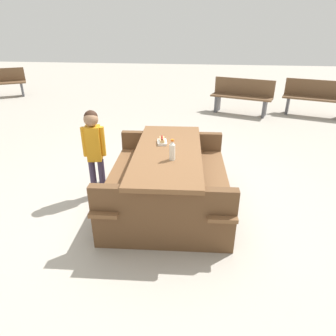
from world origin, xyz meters
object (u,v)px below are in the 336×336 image
at_px(picnic_table, 168,174).
at_px(soda_bottle, 172,150).
at_px(child_in_coat, 94,144).
at_px(park_bench_mid, 316,97).
at_px(park_bench_near, 242,96).
at_px(hotdog_tray, 162,141).

height_order(picnic_table, soda_bottle, soda_bottle).
height_order(child_in_coat, park_bench_mid, child_in_coat).
relative_size(child_in_coat, park_bench_near, 0.74).
bearing_deg(soda_bottle, park_bench_mid, -32.25).
bearing_deg(soda_bottle, picnic_table, 16.90).
relative_size(hotdog_tray, park_bench_near, 0.13).
relative_size(picnic_table, child_in_coat, 1.64).
distance_m(park_bench_near, park_bench_mid, 1.78).
bearing_deg(picnic_table, hotdog_tray, 24.72).
bearing_deg(park_bench_mid, park_bench_near, 90.48).
relative_size(soda_bottle, park_bench_mid, 0.15).
xyz_separation_m(soda_bottle, park_bench_near, (4.79, -1.26, -0.41)).
relative_size(park_bench_near, park_bench_mid, 1.00).
relative_size(soda_bottle, child_in_coat, 0.20).
bearing_deg(child_in_coat, park_bench_near, -27.36).
distance_m(hotdog_tray, child_in_coat, 0.85).
xyz_separation_m(hotdog_tray, park_bench_near, (4.33, -1.43, -0.33)).
height_order(hotdog_tray, park_bench_mid, park_bench_mid).
bearing_deg(soda_bottle, park_bench_near, -14.68).
xyz_separation_m(picnic_table, hotdog_tray, (0.21, 0.10, 0.34)).
height_order(picnic_table, park_bench_near, park_bench_near).
height_order(hotdog_tray, park_bench_near, park_bench_near).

